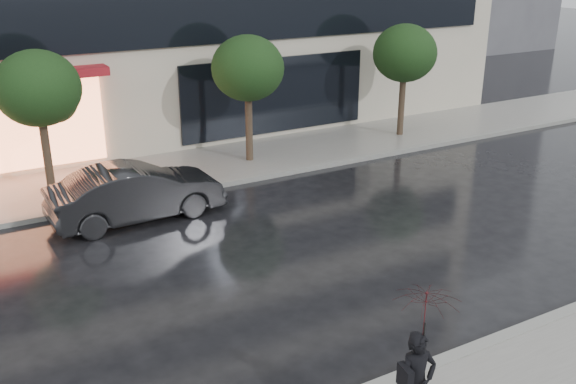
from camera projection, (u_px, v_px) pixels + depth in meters
ground at (354, 353)px, 10.76m from camera, size 120.00×120.00×0.00m
sidewalk_far at (156, 175)px, 19.07m from camera, size 60.00×3.50×0.12m
curb_near at (392, 382)px, 9.92m from camera, size 60.00×0.25×0.14m
curb_far at (176, 192)px, 17.64m from camera, size 60.00×0.25×0.14m
tree_mid_west at (40, 91)px, 16.52m from camera, size 2.20×2.20×3.99m
tree_mid_east at (249, 70)px, 19.29m from camera, size 2.20×2.20×3.99m
tree_far_east at (405, 55)px, 22.05m from camera, size 2.20×2.20×3.99m
parked_car at (136, 193)px, 15.85m from camera, size 4.32×1.62×1.41m
pedestrian_with_umbrella at (422, 340)px, 8.41m from camera, size 1.00×1.01×2.16m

